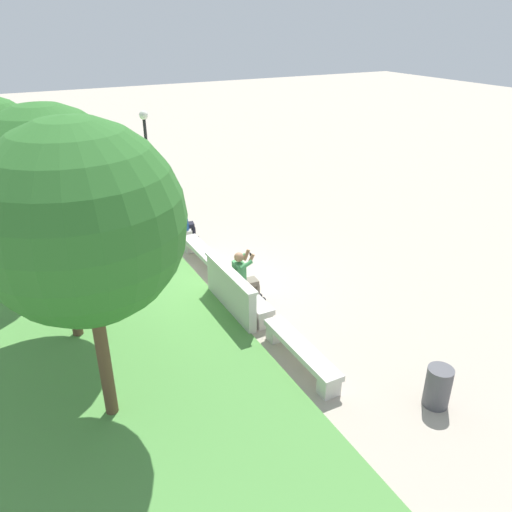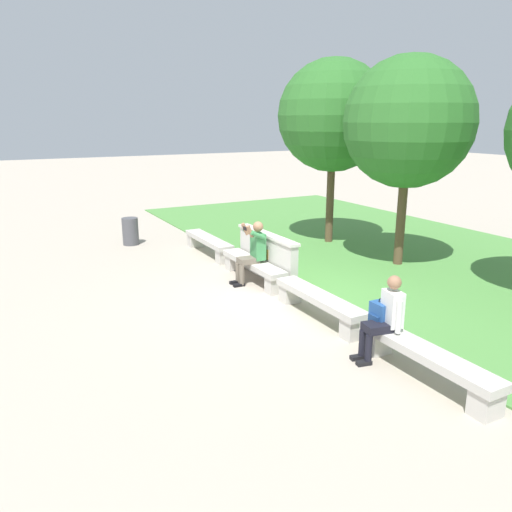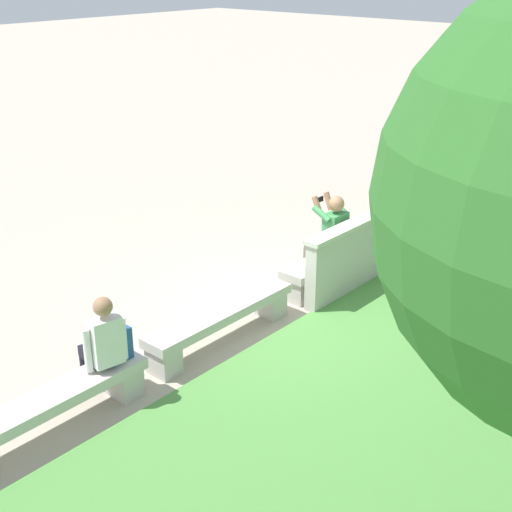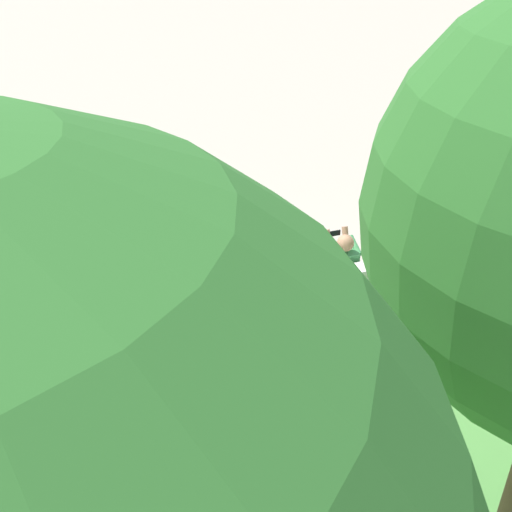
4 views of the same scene
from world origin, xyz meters
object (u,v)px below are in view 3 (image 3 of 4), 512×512
Objects in this scene: bench_mid at (221,320)px; person_distant at (102,345)px; bench_far at (48,409)px; bench_main at (421,217)px; person_photographer at (328,234)px; backpack at (116,344)px; bench_near at (337,260)px; trash_bin at (405,171)px.

person_distant is at bearing -2.19° from bench_mid.
bench_far is 0.83m from person_distant.
bench_main is 1.69× the size of person_photographer.
person_photographer reaches higher than backpack.
bench_main is 2.61m from person_photographer.
bench_far is (4.87, 0.00, 0.00)m from bench_near.
trash_bin is at bearing -167.82° from bench_mid.
bench_mid is (4.87, 0.00, 0.00)m from bench_main.
bench_near is 2.97× the size of trash_bin.
person_photographer reaches higher than bench_main.
bench_far is at bearing 0.00° from bench_main.
person_photographer is 3.08× the size of backpack.
trash_bin reaches higher than bench_near.
person_photographer is (-2.29, -0.08, 0.43)m from bench_mid.
trash_bin is at bearing -170.60° from person_distant.
trash_bin is (-8.58, -1.42, -0.30)m from person_distant.
bench_near is 2.44m from bench_mid.
bench_near is at bearing 179.53° from backpack.
bench_main is 6.43m from backpack.
bench_mid is at bearing 0.00° from bench_near.
trash_bin is (-4.44, -1.48, 0.07)m from bench_near.
trash_bin is at bearing -143.49° from bench_main.
bench_main is 7.31m from bench_far.
bench_far is 2.97× the size of trash_bin.
trash_bin is at bearing -170.22° from backpack.
bench_far is at bearing 0.94° from person_photographer.
bench_far is 9.43m from trash_bin.
bench_near is at bearing 151.33° from person_photographer.
bench_near is 1.77× the size of person_distant.
person_photographer reaches higher than bench_near.
trash_bin is at bearing -162.94° from person_photographer.
backpack is (3.84, 0.05, -0.11)m from person_photographer.
person_distant is 1.68× the size of trash_bin.
bench_mid is 1.77× the size of person_distant.
bench_mid is 2.44m from bench_far.
bench_mid is at bearing 180.00° from bench_far.
person_distant is 2.94× the size of backpack.
bench_near is 3.99m from backpack.
backpack is at bearing -0.29° from bench_main.
bench_near is 1.00× the size of bench_far.
person_distant is (1.70, -0.06, 0.36)m from bench_mid.
bench_near is 0.46m from person_photographer.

